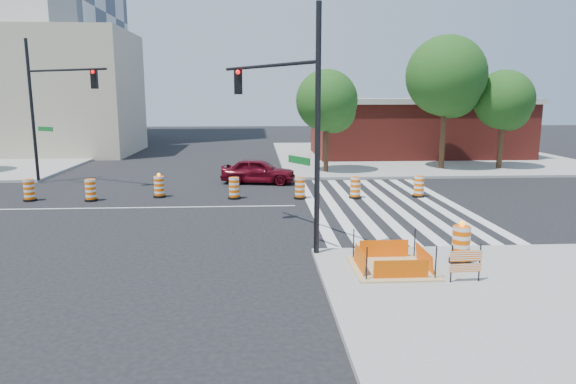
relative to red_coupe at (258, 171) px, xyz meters
name	(u,v)px	position (x,y,z in m)	size (l,w,h in m)	color
ground	(136,208)	(-5.40, -6.04, -0.70)	(120.00, 120.00, 0.00)	black
sidewalk_ne	(415,156)	(12.60, 11.96, -0.62)	(22.00, 22.00, 0.15)	gray
crosswalk_east	(382,204)	(5.55, -6.04, -0.69)	(6.75, 13.50, 0.01)	silver
lane_centerline	(136,208)	(-5.40, -6.04, -0.69)	(14.00, 0.12, 0.01)	silver
excavation_pit	(392,266)	(3.60, -15.04, -0.48)	(2.20, 2.20, 0.90)	tan
brick_storefront	(416,128)	(12.60, 11.96, 1.62)	(16.50, 8.50, 4.60)	maroon
beige_midrise	(46,93)	(-17.40, 15.96, 4.30)	(14.00, 10.00, 10.00)	#B6AA8B
red_coupe	(258,171)	(0.00, 0.00, 0.00)	(1.65, 4.10, 1.40)	#530712
signal_pole_se	(288,107)	(0.90, -12.16, 3.77)	(2.96, 4.77, 7.26)	black
signal_pole_nw	(51,97)	(-10.99, 0.15, 4.03)	(5.08, 3.09, 7.70)	black
pit_drum	(461,245)	(5.66, -14.65, -0.04)	(0.63, 0.63, 1.23)	black
barricade	(466,261)	(5.19, -16.14, -0.01)	(0.84, 0.08, 0.98)	#F15E05
tree_north_c	(327,104)	(4.26, 3.27, 3.60)	(3.77, 3.77, 6.41)	#382314
tree_north_d	(446,80)	(11.98, 4.26, 5.06)	(5.05, 5.05, 8.58)	#382314
tree_north_e	(504,103)	(15.86, 4.28, 3.63)	(3.81, 3.80, 6.46)	#382314
median_drum_2	(29,191)	(-10.64, -4.24, -0.22)	(0.60, 0.60, 1.02)	black
median_drum_3	(91,191)	(-7.79, -4.42, -0.22)	(0.60, 0.60, 1.02)	black
median_drum_4	(159,187)	(-4.78, -3.71, -0.21)	(0.60, 0.60, 1.18)	black
median_drum_5	(234,189)	(-1.17, -4.30, -0.22)	(0.60, 0.60, 1.02)	black
median_drum_6	(300,189)	(1.95, -4.46, -0.22)	(0.60, 0.60, 1.02)	black
median_drum_7	(355,188)	(4.59, -4.54, -0.22)	(0.60, 0.60, 1.02)	black
median_drum_8	(419,187)	(7.71, -4.43, -0.22)	(0.60, 0.60, 1.02)	black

